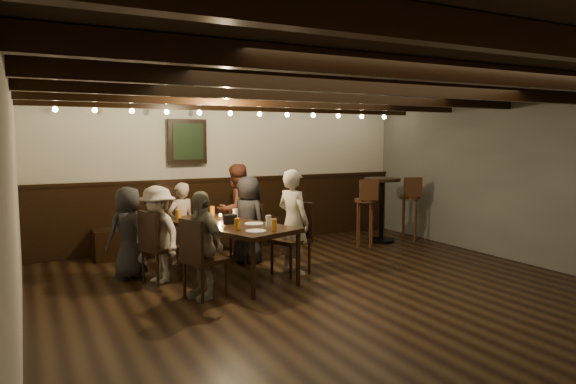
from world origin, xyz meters
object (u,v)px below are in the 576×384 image
chair_left_far (204,273)px  person_left_near (158,235)px  person_left_far (201,245)px  person_bench_centre (181,224)px  chair_right_near (247,245)px  chair_left_near (161,260)px  chair_right_far (292,252)px  person_right_far (293,222)px  person_bench_left (129,233)px  person_bench_right (236,210)px  high_top_table (382,200)px  bar_stool_right (410,217)px  bar_stool_left (365,222)px  person_right_near (248,219)px  dining_table (228,228)px

chair_left_far → person_left_near: 0.96m
person_left_far → person_bench_centre: bearing=153.4°
chair_right_near → person_bench_centre: person_bench_centre is taller
chair_left_near → chair_right_far: chair_right_far is taller
person_right_far → person_bench_left: bearing=50.7°
person_bench_right → high_top_table: 2.65m
chair_right_far → person_left_near: person_left_near is taller
chair_right_far → person_right_far: bearing=-90.0°
person_bench_left → person_right_far: bearing=140.7°
chair_right_far → person_bench_left: person_bench_left is taller
bar_stool_right → chair_right_far: bearing=-136.2°
person_bench_left → person_right_far: person_right_far is taller
person_bench_left → person_right_far: (1.99, -0.76, 0.10)m
person_left_near → bar_stool_left: person_left_near is taller
person_right_near → high_top_table: person_right_near is taller
chair_right_near → chair_right_far: chair_right_far is taller
chair_left_far → person_right_far: 1.53m
chair_left_near → person_left_far: size_ratio=0.74×
person_bench_right → person_left_far: size_ratio=1.16×
chair_left_near → person_bench_centre: bearing=129.8°
dining_table → person_right_far: bearing=-31.0°
person_bench_centre → person_right_near: 0.96m
bar_stool_right → person_right_far: bearing=-136.2°
chair_right_far → high_top_table: (2.39, 1.17, 0.44)m
chair_left_far → high_top_table: size_ratio=0.81×
chair_left_far → high_top_table: high_top_table is taller
person_right_far → chair_left_far: bearing=90.0°
person_bench_left → person_right_near: (1.71, 0.10, 0.03)m
chair_left_near → person_bench_left: (-0.31, 0.37, 0.32)m
person_bench_left → person_bench_centre: bearing=-170.5°
chair_right_near → bar_stool_right: 3.18m
person_right_far → bar_stool_left: size_ratio=1.23×
high_top_table → person_bench_right: bearing=176.3°
chair_right_near → person_left_near: size_ratio=0.70×
person_left_near → person_right_far: bearing=59.0°
chair_left_near → bar_stool_right: size_ratio=0.80×
dining_table → chair_left_far: 0.93m
person_left_far → person_bench_left: bearing=-173.7°
person_left_far → person_right_far: 1.50m
chair_right_near → high_top_table: high_top_table is taller
chair_left_far → chair_right_far: size_ratio=0.95×
chair_right_near → chair_right_far: (0.29, -0.85, 0.03)m
dining_table → chair_right_near: size_ratio=2.44×
chair_right_far → person_left_near: bearing=58.5°
chair_left_near → person_right_far: size_ratio=0.65×
person_left_near → person_left_far: (0.29, -0.85, 0.00)m
dining_table → person_left_far: person_left_far is taller
chair_right_near → high_top_table: (2.68, 0.31, 0.47)m
chair_left_near → person_left_near: 0.33m
chair_left_near → chair_right_near: chair_left_near is taller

